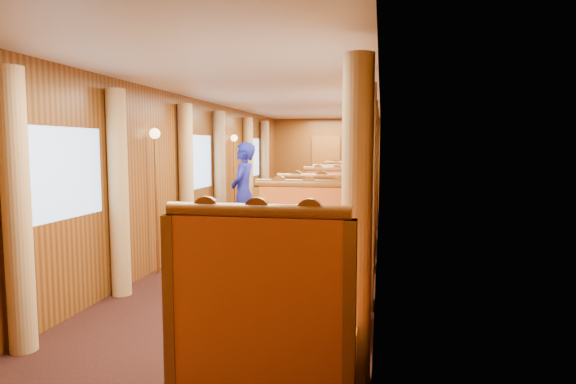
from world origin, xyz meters
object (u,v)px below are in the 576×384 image
(teapot_back, at_px, (277,244))
(steward, at_px, (244,193))
(banquette_near_aft, at_px, (307,262))
(rose_vase_far, at_px, (346,180))
(table_mid, at_px, (330,229))
(banquette_mid_aft, at_px, (336,217))
(teapot_left, at_px, (272,248))
(fruit_plate, at_px, (324,255))
(passenger, at_px, (335,202))
(tea_tray, at_px, (281,254))
(table_near, at_px, (290,294))
(banquette_near_fwd, at_px, (263,330))
(teapot_right, at_px, (285,250))
(banquette_far_aft, at_px, (349,197))
(banquette_mid_fwd, at_px, (323,238))
(banquette_far_fwd, at_px, (342,207))
(table_far, at_px, (346,204))
(rose_vase_mid, at_px, (329,195))

(teapot_back, xyz_separation_m, steward, (-1.46, 3.94, 0.07))
(banquette_near_aft, height_order, rose_vase_far, banquette_near_aft)
(table_mid, height_order, banquette_mid_aft, banquette_mid_aft)
(banquette_near_aft, height_order, teapot_left, banquette_near_aft)
(fruit_plate, height_order, passenger, passenger)
(tea_tray, height_order, fruit_plate, fruit_plate)
(table_mid, xyz_separation_m, passenger, (-0.00, 0.73, 0.37))
(table_near, bearing_deg, banquette_near_fwd, -90.00)
(table_near, relative_size, teapot_right, 7.19)
(tea_tray, bearing_deg, banquette_near_fwd, -85.78)
(banquette_far_aft, xyz_separation_m, teapot_right, (-0.02, -8.15, 0.39))
(rose_vase_far, bearing_deg, teapot_left, -91.17)
(tea_tray, distance_m, fruit_plate, 0.39)
(tea_tray, bearing_deg, table_mid, 88.87)
(tea_tray, bearing_deg, teapot_right, -53.66)
(banquette_mid_fwd, height_order, banquette_far_fwd, same)
(banquette_mid_fwd, bearing_deg, fruit_plate, -82.99)
(teapot_right, distance_m, passenger, 4.36)
(banquette_far_aft, xyz_separation_m, teapot_back, (-0.13, -7.98, 0.40))
(table_far, xyz_separation_m, teapot_right, (-0.02, -7.13, 0.43))
(passenger, bearing_deg, teapot_left, -91.85)
(banquette_mid_fwd, xyz_separation_m, banquette_far_fwd, (0.00, 3.50, 0.00))
(banquette_near_fwd, relative_size, teapot_back, 7.88)
(table_far, bearing_deg, banquette_far_aft, 90.00)
(banquette_far_aft, distance_m, teapot_right, 8.16)
(table_mid, height_order, banquette_mid_fwd, banquette_mid_fwd)
(banquette_near_fwd, height_order, rose_vase_mid, banquette_near_fwd)
(tea_tray, bearing_deg, table_far, 89.43)
(table_near, xyz_separation_m, teapot_right, (-0.02, -0.13, 0.43))
(table_near, bearing_deg, teapot_right, -98.24)
(banquette_mid_fwd, height_order, passenger, banquette_mid_fwd)
(banquette_mid_aft, height_order, rose_vase_far, banquette_mid_aft)
(banquette_mid_aft, distance_m, teapot_right, 4.66)
(banquette_mid_aft, distance_m, teapot_left, 4.66)
(banquette_near_fwd, relative_size, banquette_mid_aft, 1.00)
(banquette_mid_fwd, xyz_separation_m, rose_vase_mid, (-0.02, 1.05, 0.50))
(banquette_mid_fwd, xyz_separation_m, rose_vase_far, (0.00, 4.47, 0.50))
(table_mid, distance_m, teapot_back, 3.50)
(teapot_back, bearing_deg, banquette_far_aft, 111.47)
(rose_vase_far, xyz_separation_m, steward, (-1.59, -2.99, -0.04))
(table_mid, relative_size, banquette_mid_fwd, 0.78)
(banquette_far_fwd, height_order, fruit_plate, banquette_far_fwd)
(banquette_far_aft, height_order, steward, steward)
(banquette_mid_fwd, bearing_deg, table_near, -90.00)
(banquette_mid_fwd, distance_m, teapot_back, 2.49)
(banquette_far_aft, bearing_deg, steward, -111.46)
(banquette_far_fwd, bearing_deg, table_near, -90.00)
(table_mid, height_order, tea_tray, tea_tray)
(banquette_mid_fwd, bearing_deg, teapot_left, -93.08)
(teapot_left, height_order, rose_vase_far, rose_vase_far)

